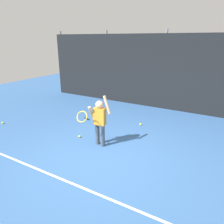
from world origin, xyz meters
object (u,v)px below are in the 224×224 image
(tennis_player, at_px, (99,119))
(tennis_ball_3, at_px, (79,136))
(tennis_ball_0, at_px, (141,124))
(tennis_ball_2, at_px, (3,123))

(tennis_player, bearing_deg, tennis_ball_3, 166.10)
(tennis_player, bearing_deg, tennis_ball_0, 70.92)
(tennis_player, bearing_deg, tennis_ball_2, 178.99)
(tennis_player, distance_m, tennis_ball_0, 1.98)
(tennis_ball_3, bearing_deg, tennis_ball_2, -170.71)
(tennis_ball_3, bearing_deg, tennis_player, -6.94)
(tennis_ball_0, height_order, tennis_ball_2, same)
(tennis_player, height_order, tennis_ball_3, tennis_player)
(tennis_player, height_order, tennis_ball_0, tennis_player)
(tennis_ball_0, distance_m, tennis_ball_3, 2.06)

